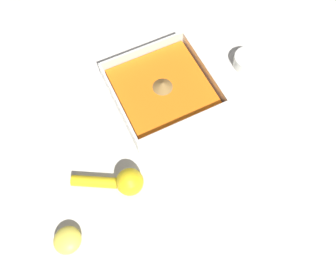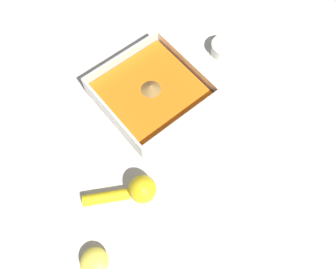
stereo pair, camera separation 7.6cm
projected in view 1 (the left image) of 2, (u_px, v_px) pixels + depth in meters
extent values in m
plane|color=beige|center=(172.00, 100.00, 0.84)|extent=(4.00, 4.00, 0.00)
cube|color=silver|center=(163.00, 95.00, 0.84)|extent=(0.24, 0.24, 0.01)
cube|color=silver|center=(143.00, 55.00, 0.86)|extent=(0.24, 0.01, 0.06)
cube|color=silver|center=(184.00, 126.00, 0.77)|extent=(0.24, 0.01, 0.06)
cube|color=silver|center=(204.00, 71.00, 0.84)|extent=(0.01, 0.23, 0.06)
cube|color=silver|center=(119.00, 107.00, 0.79)|extent=(0.01, 0.23, 0.06)
cube|color=orange|center=(163.00, 91.00, 0.82)|extent=(0.22, 0.22, 0.04)
cone|color=brown|center=(163.00, 85.00, 0.80)|extent=(0.05, 0.05, 0.02)
cylinder|color=silver|center=(247.00, 61.00, 0.88)|extent=(0.07, 0.07, 0.03)
cylinder|color=brown|center=(247.00, 61.00, 0.88)|extent=(0.07, 0.07, 0.02)
sphere|color=yellow|center=(130.00, 182.00, 0.72)|extent=(0.06, 0.06, 0.06)
cylinder|color=yellow|center=(95.00, 182.00, 0.74)|extent=(0.10, 0.07, 0.03)
ellipsoid|color=#EFDB4C|center=(67.00, 240.00, 0.68)|extent=(0.06, 0.06, 0.03)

